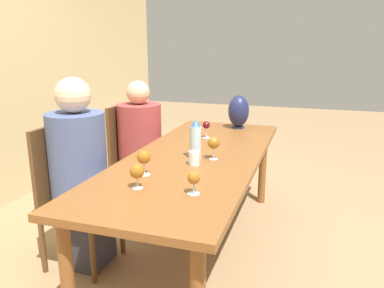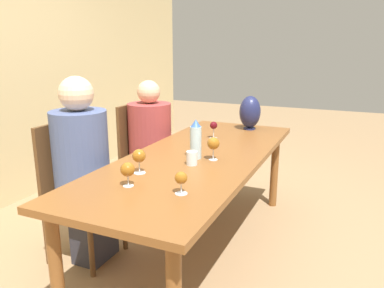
{
  "view_description": "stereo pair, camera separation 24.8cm",
  "coord_description": "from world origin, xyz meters",
  "px_view_note": "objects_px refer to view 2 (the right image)",
  "views": [
    {
      "loc": [
        -2.37,
        -0.74,
        1.47
      ],
      "look_at": [
        -0.09,
        0.0,
        0.84
      ],
      "focal_mm": 35.0,
      "sensor_mm": 36.0,
      "label": 1
    },
    {
      "loc": [
        -2.28,
        -0.98,
        1.47
      ],
      "look_at": [
        -0.09,
        0.0,
        0.84
      ],
      "focal_mm": 35.0,
      "sensor_mm": 36.0,
      "label": 2
    }
  ],
  "objects_px": {
    "person_near": "(83,166)",
    "person_far": "(152,143)",
    "wine_glass_1": "(181,179)",
    "vase": "(250,112)",
    "water_tumbler": "(192,158)",
    "wine_glass_2": "(128,170)",
    "wine_glass_3": "(139,156)",
    "wine_glass_4": "(214,126)",
    "water_bottle": "(196,140)",
    "wine_glass_0": "(213,144)",
    "chair_near": "(75,188)",
    "chair_far": "(143,155)"
  },
  "relations": [
    {
      "from": "person_near",
      "to": "person_far",
      "type": "relative_size",
      "value": 1.09
    },
    {
      "from": "wine_glass_1",
      "to": "vase",
      "type": "bearing_deg",
      "value": 3.36
    },
    {
      "from": "water_tumbler",
      "to": "wine_glass_2",
      "type": "relative_size",
      "value": 0.66
    },
    {
      "from": "water_tumbler",
      "to": "vase",
      "type": "height_order",
      "value": "vase"
    },
    {
      "from": "wine_glass_3",
      "to": "wine_glass_4",
      "type": "distance_m",
      "value": 0.99
    },
    {
      "from": "wine_glass_2",
      "to": "person_near",
      "type": "bearing_deg",
      "value": 61.12
    },
    {
      "from": "water_bottle",
      "to": "vase",
      "type": "distance_m",
      "value": 1.03
    },
    {
      "from": "wine_glass_0",
      "to": "wine_glass_4",
      "type": "distance_m",
      "value": 0.6
    },
    {
      "from": "wine_glass_4",
      "to": "chair_near",
      "type": "bearing_deg",
      "value": 141.53
    },
    {
      "from": "wine_glass_4",
      "to": "person_near",
      "type": "distance_m",
      "value": 1.08
    },
    {
      "from": "wine_glass_1",
      "to": "person_far",
      "type": "height_order",
      "value": "person_far"
    },
    {
      "from": "water_tumbler",
      "to": "wine_glass_4",
      "type": "bearing_deg",
      "value": 9.92
    },
    {
      "from": "wine_glass_3",
      "to": "wine_glass_4",
      "type": "relative_size",
      "value": 1.06
    },
    {
      "from": "water_tumbler",
      "to": "vase",
      "type": "relative_size",
      "value": 0.29
    },
    {
      "from": "wine_glass_2",
      "to": "water_tumbler",
      "type": "bearing_deg",
      "value": -18.57
    },
    {
      "from": "wine_glass_1",
      "to": "chair_near",
      "type": "xyz_separation_m",
      "value": [
        0.3,
        0.97,
        -0.31
      ]
    },
    {
      "from": "wine_glass_0",
      "to": "person_near",
      "type": "distance_m",
      "value": 0.89
    },
    {
      "from": "wine_glass_3",
      "to": "person_far",
      "type": "distance_m",
      "value": 1.16
    },
    {
      "from": "wine_glass_3",
      "to": "person_near",
      "type": "height_order",
      "value": "person_near"
    },
    {
      "from": "chair_near",
      "to": "water_bottle",
      "type": "bearing_deg",
      "value": -68.79
    },
    {
      "from": "wine_glass_0",
      "to": "wine_glass_4",
      "type": "xyz_separation_m",
      "value": [
        0.56,
        0.21,
        -0.01
      ]
    },
    {
      "from": "water_tumbler",
      "to": "chair_far",
      "type": "bearing_deg",
      "value": 47.58
    },
    {
      "from": "person_far",
      "to": "wine_glass_1",
      "type": "bearing_deg",
      "value": -144.16
    },
    {
      "from": "person_near",
      "to": "wine_glass_3",
      "type": "bearing_deg",
      "value": -101.8
    },
    {
      "from": "wine_glass_2",
      "to": "wine_glass_3",
      "type": "height_order",
      "value": "wine_glass_3"
    },
    {
      "from": "wine_glass_0",
      "to": "person_far",
      "type": "distance_m",
      "value": 1.03
    },
    {
      "from": "water_bottle",
      "to": "wine_glass_2",
      "type": "distance_m",
      "value": 0.63
    },
    {
      "from": "water_bottle",
      "to": "chair_near",
      "type": "height_order",
      "value": "water_bottle"
    },
    {
      "from": "wine_glass_4",
      "to": "wine_glass_3",
      "type": "bearing_deg",
      "value": 174.53
    },
    {
      "from": "wine_glass_3",
      "to": "chair_near",
      "type": "relative_size",
      "value": 0.15
    },
    {
      "from": "wine_glass_0",
      "to": "wine_glass_1",
      "type": "bearing_deg",
      "value": -174.44
    },
    {
      "from": "vase",
      "to": "chair_far",
      "type": "height_order",
      "value": "vase"
    },
    {
      "from": "wine_glass_4",
      "to": "chair_near",
      "type": "relative_size",
      "value": 0.14
    },
    {
      "from": "vase",
      "to": "chair_near",
      "type": "relative_size",
      "value": 0.31
    },
    {
      "from": "vase",
      "to": "person_near",
      "type": "xyz_separation_m",
      "value": [
        -1.33,
        0.78,
        -0.21
      ]
    },
    {
      "from": "wine_glass_2",
      "to": "wine_glass_3",
      "type": "distance_m",
      "value": 0.22
    },
    {
      "from": "wine_glass_0",
      "to": "wine_glass_3",
      "type": "distance_m",
      "value": 0.52
    },
    {
      "from": "vase",
      "to": "wine_glass_1",
      "type": "height_order",
      "value": "vase"
    },
    {
      "from": "wine_glass_4",
      "to": "person_near",
      "type": "relative_size",
      "value": 0.11
    },
    {
      "from": "wine_glass_0",
      "to": "wine_glass_1",
      "type": "relative_size",
      "value": 1.3
    },
    {
      "from": "wine_glass_3",
      "to": "chair_near",
      "type": "xyz_separation_m",
      "value": [
        0.11,
        0.6,
        -0.34
      ]
    },
    {
      "from": "water_bottle",
      "to": "wine_glass_3",
      "type": "xyz_separation_m",
      "value": [
        -0.41,
        0.18,
        -0.03
      ]
    },
    {
      "from": "wine_glass_0",
      "to": "chair_far",
      "type": "bearing_deg",
      "value": 56.68
    },
    {
      "from": "person_far",
      "to": "chair_far",
      "type": "bearing_deg",
      "value": 90.0
    },
    {
      "from": "wine_glass_1",
      "to": "person_far",
      "type": "bearing_deg",
      "value": 35.84
    },
    {
      "from": "wine_glass_3",
      "to": "chair_far",
      "type": "distance_m",
      "value": 1.23
    },
    {
      "from": "vase",
      "to": "wine_glass_2",
      "type": "distance_m",
      "value": 1.66
    },
    {
      "from": "person_far",
      "to": "vase",
      "type": "bearing_deg",
      "value": -62.03
    },
    {
      "from": "wine_glass_2",
      "to": "wine_glass_3",
      "type": "relative_size",
      "value": 0.91
    },
    {
      "from": "wine_glass_2",
      "to": "wine_glass_4",
      "type": "xyz_separation_m",
      "value": [
        1.19,
        -0.04,
        0.01
      ]
    }
  ]
}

